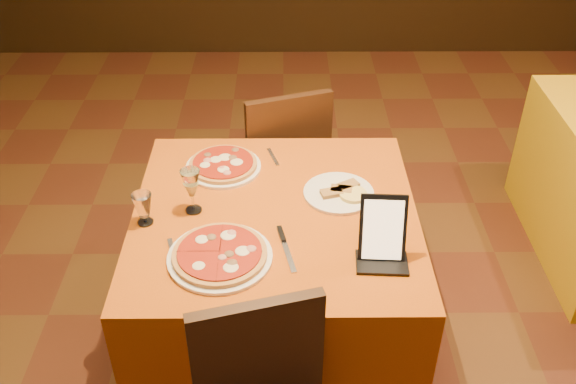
{
  "coord_description": "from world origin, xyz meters",
  "views": [
    {
      "loc": [
        -0.37,
        -1.7,
        2.27
      ],
      "look_at": [
        -0.36,
        0.24,
        0.86
      ],
      "focal_mm": 40.0,
      "sensor_mm": 36.0,
      "label": 1
    }
  ],
  "objects_px": {
    "main_table": "(276,282)",
    "wine_glass": "(192,191)",
    "water_glass": "(143,209)",
    "tablet": "(383,228)",
    "pizza_far": "(223,165)",
    "chair_main_far": "(277,159)",
    "pizza_near": "(220,255)"
  },
  "relations": [
    {
      "from": "pizza_far",
      "to": "water_glass",
      "type": "bearing_deg",
      "value": -126.08
    },
    {
      "from": "water_glass",
      "to": "tablet",
      "type": "xyz_separation_m",
      "value": [
        0.87,
        -0.19,
        0.06
      ]
    },
    {
      "from": "main_table",
      "to": "wine_glass",
      "type": "relative_size",
      "value": 5.79
    },
    {
      "from": "water_glass",
      "to": "tablet",
      "type": "bearing_deg",
      "value": -12.28
    },
    {
      "from": "pizza_near",
      "to": "tablet",
      "type": "height_order",
      "value": "tablet"
    },
    {
      "from": "main_table",
      "to": "tablet",
      "type": "bearing_deg",
      "value": -33.72
    },
    {
      "from": "main_table",
      "to": "pizza_near",
      "type": "bearing_deg",
      "value": -125.6
    },
    {
      "from": "tablet",
      "to": "pizza_near",
      "type": "bearing_deg",
      "value": -174.78
    },
    {
      "from": "pizza_far",
      "to": "tablet",
      "type": "xyz_separation_m",
      "value": [
        0.6,
        -0.56,
        0.1
      ]
    },
    {
      "from": "wine_glass",
      "to": "tablet",
      "type": "xyz_separation_m",
      "value": [
        0.69,
        -0.26,
        0.03
      ]
    },
    {
      "from": "wine_glass",
      "to": "tablet",
      "type": "height_order",
      "value": "tablet"
    },
    {
      "from": "pizza_far",
      "to": "water_glass",
      "type": "distance_m",
      "value": 0.46
    },
    {
      "from": "pizza_near",
      "to": "wine_glass",
      "type": "distance_m",
      "value": 0.32
    },
    {
      "from": "pizza_near",
      "to": "water_glass",
      "type": "xyz_separation_m",
      "value": [
        -0.3,
        0.21,
        0.05
      ]
    },
    {
      "from": "pizza_near",
      "to": "pizza_far",
      "type": "height_order",
      "value": "same"
    },
    {
      "from": "chair_main_far",
      "to": "tablet",
      "type": "xyz_separation_m",
      "value": [
        0.38,
        -1.08,
        0.41
      ]
    },
    {
      "from": "main_table",
      "to": "pizza_near",
      "type": "relative_size",
      "value": 2.95
    },
    {
      "from": "chair_main_far",
      "to": "pizza_far",
      "type": "xyz_separation_m",
      "value": [
        -0.22,
        -0.53,
        0.31
      ]
    },
    {
      "from": "pizza_far",
      "to": "main_table",
      "type": "bearing_deg",
      "value": -53.89
    },
    {
      "from": "pizza_far",
      "to": "wine_glass",
      "type": "xyz_separation_m",
      "value": [
        -0.09,
        -0.29,
        0.08
      ]
    },
    {
      "from": "pizza_near",
      "to": "water_glass",
      "type": "bearing_deg",
      "value": 145.38
    },
    {
      "from": "water_glass",
      "to": "main_table",
      "type": "bearing_deg",
      "value": 7.24
    },
    {
      "from": "main_table",
      "to": "pizza_far",
      "type": "xyz_separation_m",
      "value": [
        -0.22,
        0.3,
        0.39
      ]
    },
    {
      "from": "main_table",
      "to": "water_glass",
      "type": "xyz_separation_m",
      "value": [
        -0.49,
        -0.06,
        0.44
      ]
    },
    {
      "from": "main_table",
      "to": "pizza_far",
      "type": "distance_m",
      "value": 0.54
    },
    {
      "from": "main_table",
      "to": "chair_main_far",
      "type": "bearing_deg",
      "value": 90.0
    },
    {
      "from": "main_table",
      "to": "tablet",
      "type": "xyz_separation_m",
      "value": [
        0.38,
        -0.25,
        0.49
      ]
    },
    {
      "from": "main_table",
      "to": "chair_main_far",
      "type": "relative_size",
      "value": 1.21
    },
    {
      "from": "main_table",
      "to": "wine_glass",
      "type": "distance_m",
      "value": 0.57
    },
    {
      "from": "main_table",
      "to": "tablet",
      "type": "relative_size",
      "value": 4.51
    },
    {
      "from": "chair_main_far",
      "to": "tablet",
      "type": "bearing_deg",
      "value": 90.56
    },
    {
      "from": "chair_main_far",
      "to": "wine_glass",
      "type": "height_order",
      "value": "wine_glass"
    }
  ]
}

